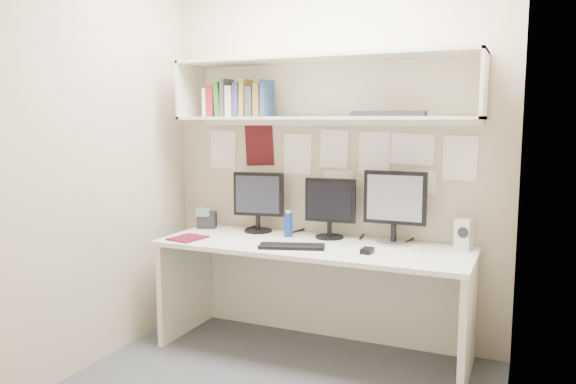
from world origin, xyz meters
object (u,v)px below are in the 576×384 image
at_px(monitor_left, 258,199).
at_px(maroon_notebook, 188,238).
at_px(monitor_center, 330,205).
at_px(keyboard, 292,246).
at_px(speaker, 464,234).
at_px(desk, 312,299).
at_px(monitor_right, 395,204).
at_px(desk_phone, 207,220).

relative_size(monitor_left, maroon_notebook, 1.87).
xyz_separation_m(monitor_center, keyboard, (-0.12, -0.38, -0.21)).
distance_m(monitor_center, speaker, 0.87).
xyz_separation_m(keyboard, speaker, (0.98, 0.39, 0.08)).
xyz_separation_m(desk, monitor_center, (0.04, 0.22, 0.59)).
distance_m(desk, monitor_left, 0.81).
xyz_separation_m(keyboard, maroon_notebook, (-0.74, -0.04, -0.00)).
relative_size(monitor_right, desk_phone, 2.93).
distance_m(monitor_center, desk_phone, 0.96).
bearing_deg(desk, speaker, 14.14).
bearing_deg(monitor_center, monitor_right, -3.19).
distance_m(monitor_right, keyboard, 0.71).
relative_size(speaker, desk_phone, 1.19).
xyz_separation_m(desk, monitor_left, (-0.50, 0.22, 0.60)).
bearing_deg(speaker, monitor_left, -168.09).
bearing_deg(monitor_right, desk, -155.96).
distance_m(keyboard, desk_phone, 0.90).
distance_m(desk, desk_phone, 1.02).
bearing_deg(speaker, monitor_center, -167.89).
relative_size(monitor_center, monitor_right, 0.86).
height_order(monitor_left, desk_phone, monitor_left).
height_order(monitor_left, keyboard, monitor_left).
distance_m(monitor_left, monitor_center, 0.54).
xyz_separation_m(speaker, desk_phone, (-1.81, -0.04, -0.03)).
bearing_deg(desk, monitor_center, 80.08).
xyz_separation_m(monitor_center, speaker, (0.86, 0.01, -0.13)).
distance_m(monitor_center, monitor_right, 0.44).
distance_m(desk, keyboard, 0.41).
relative_size(desk, desk_phone, 12.57).
bearing_deg(desk_phone, maroon_notebook, -96.85).
xyz_separation_m(monitor_left, keyboard, (0.42, -0.38, -0.22)).
distance_m(speaker, desk_phone, 1.81).
height_order(monitor_left, monitor_center, monitor_left).
relative_size(monitor_right, keyboard, 1.15).
distance_m(monitor_center, maroon_notebook, 0.98).
relative_size(monitor_center, keyboard, 0.99).
xyz_separation_m(monitor_left, monitor_right, (0.97, -0.00, 0.02)).
bearing_deg(keyboard, monitor_left, 120.35).
relative_size(keyboard, desk_phone, 2.54).
relative_size(monitor_left, speaker, 2.23).
height_order(monitor_right, desk_phone, monitor_right).
xyz_separation_m(monitor_center, desk_phone, (-0.94, -0.03, -0.16)).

